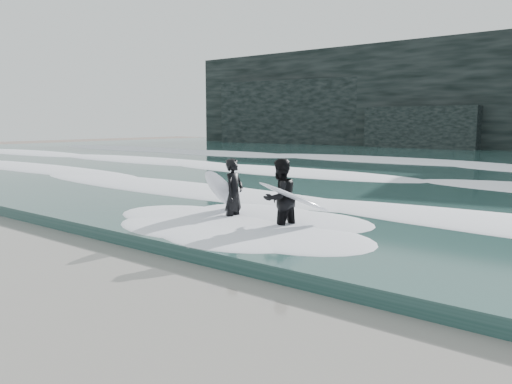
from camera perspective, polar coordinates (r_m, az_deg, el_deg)
sea at (r=33.51m, az=23.94°, el=3.08°), size 90.00×52.00×0.30m
foam_near at (r=15.05m, az=4.54°, el=-0.56°), size 60.00×3.20×0.20m
foam_mid at (r=21.18m, az=15.13°, el=1.73°), size 60.00×4.00×0.24m
foam_far at (r=29.64m, az=22.04°, el=3.20°), size 60.00×4.80×0.30m
surfer_left at (r=12.35m, az=-2.86°, el=-0.16°), size 1.32×2.06×1.75m
surfer_right at (r=11.25m, az=2.92°, el=-0.77°), size 1.47×1.94×1.83m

